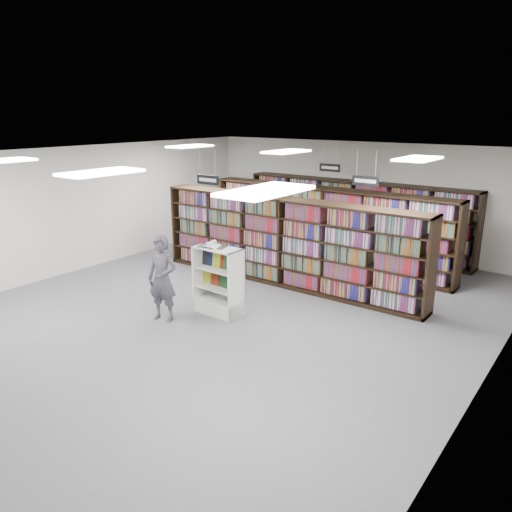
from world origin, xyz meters
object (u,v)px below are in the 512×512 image
Objects in this scene: bookshelf_row_near at (285,242)px; shopper at (162,279)px; endcap_display at (220,290)px; open_book at (212,245)px.

bookshelf_row_near reaches higher than shopper.
bookshelf_row_near is 4.06× the size of shopper.
endcap_display is 1.22m from shopper.
bookshelf_row_near is 4.96× the size of endcap_display.
shopper reaches higher than open_book.
endcap_display is at bearing 6.17° from open_book.
bookshelf_row_near is at bearing 88.95° from endcap_display.
endcap_display is at bearing 40.70° from shopper.
endcap_display is 2.23× the size of open_book.
open_book is at bearing 45.27° from shopper.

